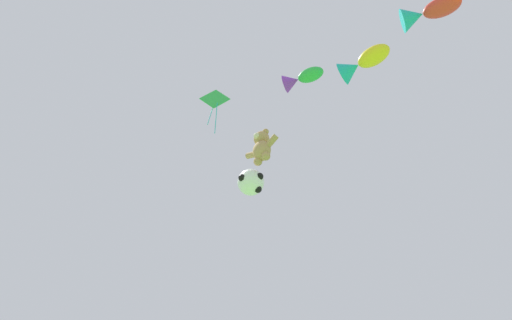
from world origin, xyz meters
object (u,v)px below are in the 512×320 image
teddy_bear_kite (262,147)px  fish_kite_crimson (427,12)px  soccer_ball_kite (251,182)px  fish_kite_goldfin (362,63)px  diamond_kite (215,101)px  fish_kite_emerald (301,78)px

teddy_bear_kite → fish_kite_crimson: fish_kite_crimson is taller
teddy_bear_kite → soccer_ball_kite: size_ratio=1.51×
fish_kite_goldfin → diamond_kite: size_ratio=0.66×
fish_kite_goldfin → diamond_kite: 6.37m
fish_kite_crimson → teddy_bear_kite: bearing=-170.1°
teddy_bear_kite → soccer_ball_kite: teddy_bear_kite is taller
fish_kite_emerald → fish_kite_goldfin: size_ratio=0.90×
teddy_bear_kite → fish_kite_emerald: 3.59m
soccer_ball_kite → fish_kite_goldfin: fish_kite_goldfin is taller
fish_kite_goldfin → fish_kite_crimson: (2.73, 0.32, 0.68)m
teddy_bear_kite → soccer_ball_kite: (-0.68, 0.12, -1.32)m
teddy_bear_kite → fish_kite_emerald: (1.99, 0.35, 2.98)m
fish_kite_emerald → diamond_kite: (-3.46, -1.74, -0.02)m
teddy_bear_kite → soccer_ball_kite: 1.49m
soccer_ball_kite → fish_kite_goldfin: 6.18m
fish_kite_emerald → fish_kite_goldfin: bearing=13.4°
fish_kite_emerald → fish_kite_crimson: (5.15, 0.89, -0.20)m
soccer_ball_kite → diamond_kite: 4.61m
teddy_bear_kite → soccer_ball_kite: bearing=169.7°
fish_kite_emerald → teddy_bear_kite: bearing=-170.0°
fish_kite_goldfin → fish_kite_crimson: 2.83m
soccer_ball_kite → diamond_kite: bearing=-117.7°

